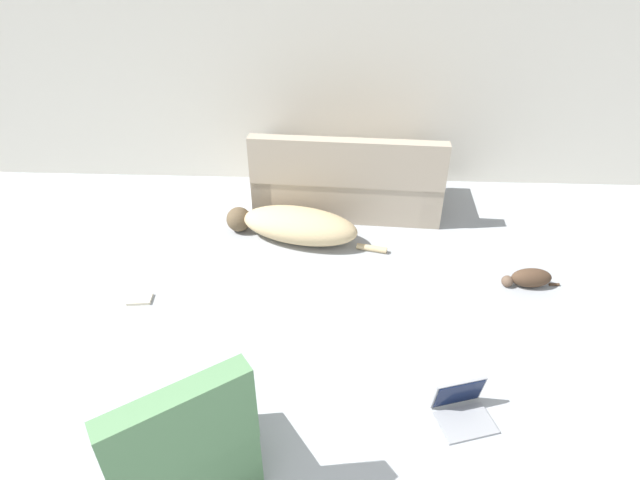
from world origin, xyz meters
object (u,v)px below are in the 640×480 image
side_chair (181,451)px  dog (295,225)px  couch (348,183)px  book_cream (140,299)px  laptop_open (461,405)px  cat (529,278)px

side_chair → dog: bearing=-133.9°
couch → book_cream: size_ratio=9.74×
laptop_open → cat: bearing=42.0°
cat → couch: bearing=-43.5°
cat → laptop_open: laptop_open is taller
couch → cat: couch is taller
cat → laptop_open: (-0.80, -1.31, -0.00)m
book_cream → dog: bearing=39.8°
side_chair → laptop_open: bearing=163.6°
dog → cat: bearing=176.0°
dog → laptop_open: 2.27m
laptop_open → side_chair: bearing=-177.2°
cat → side_chair: size_ratio=0.53×
book_cream → side_chair: side_chair is taller
couch → laptop_open: size_ratio=4.84×
cat → book_cream: bearing=3.3°
couch → side_chair: size_ratio=2.08×
cat → book_cream: size_ratio=2.50×
dog → book_cream: size_ratio=7.97×
couch → laptop_open: couch is taller
dog → cat: size_ratio=3.19×
laptop_open → side_chair: 1.65m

